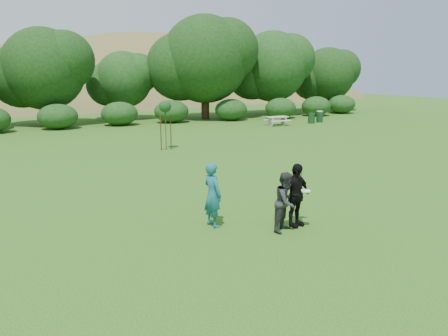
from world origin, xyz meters
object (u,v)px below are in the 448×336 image
at_px(player_grey, 286,202).
at_px(sapling, 165,108).
at_px(player_teal, 213,195).
at_px(picnic_table, 277,119).
at_px(trash_can_lidded, 320,116).
at_px(trash_can_near, 311,118).
at_px(player_black, 296,195).

bearing_deg(player_grey, sapling, 56.03).
relative_size(player_teal, sapling, 0.67).
height_order(picnic_table, trash_can_lidded, trash_can_lidded).
bearing_deg(trash_can_near, player_grey, -128.22).
relative_size(player_teal, trash_can_near, 2.11).
xyz_separation_m(player_grey, sapling, (1.09, 14.08, 1.57)).
height_order(sapling, picnic_table, sapling).
height_order(player_black, picnic_table, player_black).
relative_size(player_grey, player_black, 0.91).
bearing_deg(sapling, player_grey, -94.44).
distance_m(trash_can_near, picnic_table, 3.54).
relative_size(player_teal, player_grey, 1.11).
bearing_deg(player_black, trash_can_near, 38.67).
relative_size(player_black, picnic_table, 1.04).
height_order(player_black, sapling, sapling).
bearing_deg(sapling, player_teal, -102.33).
distance_m(player_teal, player_black, 2.40).
distance_m(player_teal, sapling, 13.24).
height_order(trash_can_near, trash_can_lidded, trash_can_lidded).
bearing_deg(player_grey, trash_can_lidded, 20.85).
bearing_deg(trash_can_lidded, player_teal, -133.89).
height_order(player_grey, trash_can_near, player_grey).
height_order(trash_can_near, picnic_table, trash_can_near).
bearing_deg(player_teal, player_black, -126.70).
xyz_separation_m(player_teal, player_black, (2.17, -1.04, -0.01)).
bearing_deg(trash_can_near, player_black, -127.71).
bearing_deg(trash_can_lidded, picnic_table, -175.02).
bearing_deg(picnic_table, player_teal, -126.72).
bearing_deg(trash_can_lidded, sapling, -155.74).
distance_m(trash_can_near, trash_can_lidded, 1.24).
relative_size(player_black, sapling, 0.66).
distance_m(player_black, trash_can_near, 26.68).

